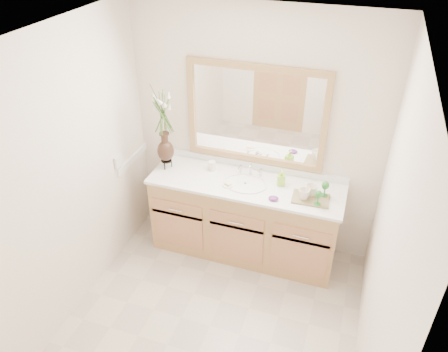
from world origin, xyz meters
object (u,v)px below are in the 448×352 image
(soap_bottle, at_px, (281,178))
(tray, at_px, (311,199))
(flower_vase, at_px, (163,118))
(tumbler, at_px, (212,166))

(soap_bottle, distance_m, tray, 0.34)
(soap_bottle, bearing_deg, tray, -41.24)
(flower_vase, xyz_separation_m, soap_bottle, (1.14, 0.06, -0.46))
(flower_vase, height_order, tumbler, flower_vase)
(flower_vase, bearing_deg, tumbler, 12.56)
(soap_bottle, bearing_deg, tumbler, 161.21)
(soap_bottle, height_order, tray, soap_bottle)
(flower_vase, bearing_deg, tray, -3.43)
(tumbler, distance_m, soap_bottle, 0.70)
(tumbler, bearing_deg, tray, -10.44)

